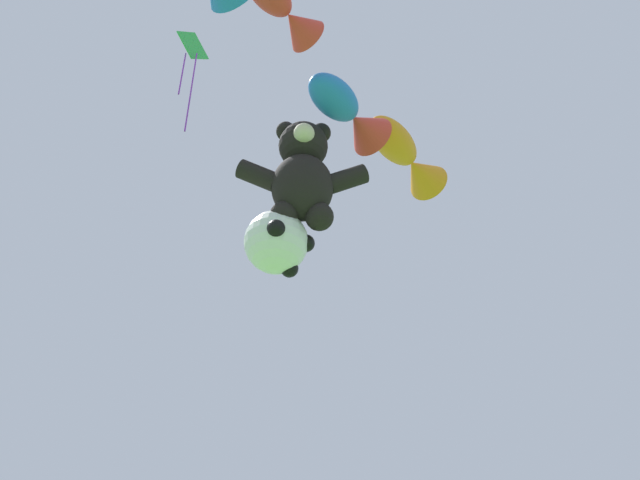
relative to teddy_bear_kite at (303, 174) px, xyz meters
name	(u,v)px	position (x,y,z in m)	size (l,w,h in m)	color
teddy_bear_kite	(303,174)	(0.00, 0.00, 0.00)	(2.36, 1.04, 2.39)	black
soccer_ball_kite	(277,242)	(-0.40, 0.30, -1.29)	(1.20, 1.19, 1.10)	white
fish_kite_tangerine	(407,158)	(2.33, 1.71, 2.08)	(2.20, 2.46, 0.94)	orange
fish_kite_cobalt	(349,113)	(0.83, -0.24, 1.33)	(1.83, 1.93, 0.88)	blue
fish_kite_crimson	(284,9)	(-0.42, -1.95, 1.94)	(1.51, 1.62, 0.70)	red
diamond_kite	(192,55)	(-2.39, 0.34, 3.47)	(0.62, 0.70, 2.92)	green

